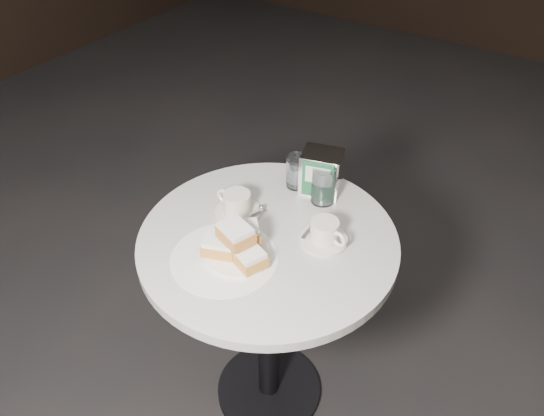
{
  "coord_description": "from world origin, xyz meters",
  "views": [
    {
      "loc": [
        0.59,
        -0.87,
        1.7
      ],
      "look_at": [
        0.0,
        0.02,
        0.83
      ],
      "focal_mm": 35.0,
      "sensor_mm": 36.0,
      "label": 1
    }
  ],
  "objects": [
    {
      "name": "cafe_table",
      "position": [
        0.0,
        0.0,
        0.55
      ],
      "size": [
        0.7,
        0.7,
        0.74
      ],
      "color": "black",
      "rests_on": "ground"
    },
    {
      "name": "sugar_spill",
      "position": [
        -0.05,
        -0.13,
        0.75
      ],
      "size": [
        0.33,
        0.33,
        0.0
      ],
      "primitive_type": "cylinder",
      "rotation": [
        0.0,
        0.0,
        0.24
      ],
      "color": "white",
      "rests_on": "cafe_table"
    },
    {
      "name": "coffee_cup_left",
      "position": [
        -0.13,
        0.04,
        0.77
      ],
      "size": [
        0.14,
        0.14,
        0.07
      ],
      "rotation": [
        0.0,
        0.0,
        -0.05
      ],
      "color": "silver",
      "rests_on": "cafe_table"
    },
    {
      "name": "napkin_dispenser",
      "position": [
        0.02,
        0.25,
        0.81
      ],
      "size": [
        0.13,
        0.12,
        0.13
      ],
      "rotation": [
        0.0,
        0.0,
        0.28
      ],
      "color": "white",
      "rests_on": "cafe_table"
    },
    {
      "name": "coffee_cup_right",
      "position": [
        0.13,
        0.07,
        0.77
      ],
      "size": [
        0.15,
        0.15,
        0.07
      ],
      "rotation": [
        0.0,
        0.0,
        -0.21
      ],
      "color": "silver",
      "rests_on": "cafe_table"
    },
    {
      "name": "water_glass_right",
      "position": [
        0.05,
        0.22,
        0.8
      ],
      "size": [
        0.09,
        0.09,
        0.11
      ],
      "rotation": [
        0.0,
        0.0,
        0.42
      ],
      "color": "white",
      "rests_on": "cafe_table"
    },
    {
      "name": "beignet_plate",
      "position": [
        -0.02,
        -0.11,
        0.79
      ],
      "size": [
        0.19,
        0.18,
        0.11
      ],
      "rotation": [
        0.0,
        0.0,
        0.05
      ],
      "color": "white",
      "rests_on": "cafe_table"
    },
    {
      "name": "ground",
      "position": [
        0.0,
        0.0,
        0.0
      ],
      "size": [
        7.0,
        7.0,
        0.0
      ],
      "primitive_type": "plane",
      "color": "black",
      "rests_on": "ground"
    },
    {
      "name": "water_glass_left",
      "position": [
        -0.06,
        0.24,
        0.79
      ],
      "size": [
        0.06,
        0.06,
        0.1
      ],
      "rotation": [
        0.0,
        0.0,
        0.02
      ],
      "color": "white",
      "rests_on": "cafe_table"
    }
  ]
}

